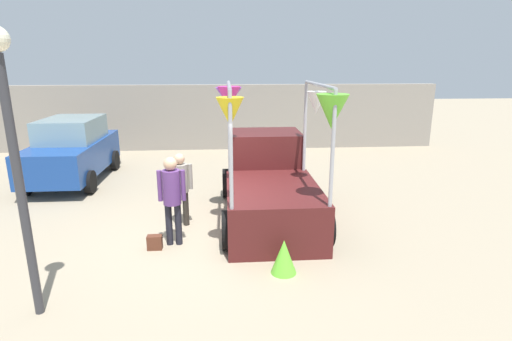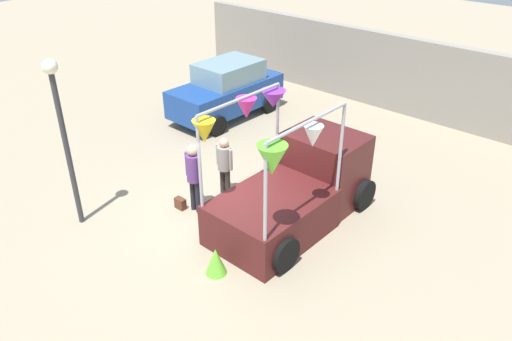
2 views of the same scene
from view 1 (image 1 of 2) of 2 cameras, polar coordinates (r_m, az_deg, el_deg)
The scene contains 9 objects.
ground_plane at distance 8.40m, azimuth -6.52°, elevation -9.32°, with size 60.00×60.00×0.00m, color gray.
vendor_truck at distance 9.21m, azimuth 1.69°, elevation -1.23°, with size 2.46×4.18×3.08m.
parked_car at distance 13.05m, azimuth -24.73°, elevation 2.67°, with size 1.88×4.00×1.88m.
person_customer at distance 7.78m, azimuth -11.93°, elevation -3.09°, with size 0.53×0.34×1.76m.
person_vendor at distance 8.71m, azimuth -10.76°, elevation -1.73°, with size 0.53×0.34×1.62m.
handbag at distance 8.00m, azimuth -14.27°, elevation -9.93°, with size 0.28×0.16×0.28m, color #592D1E.
street_lamp at distance 5.96m, azimuth -31.54°, elevation 4.03°, with size 0.32×0.32×3.91m.
brick_boundary_wall at distance 16.43m, azimuth -5.61°, elevation 7.59°, with size 18.00×0.36×2.60m, color gray.
folded_kite_bundle_lime at distance 6.91m, azimuth 4.00°, elevation -12.16°, with size 0.44×0.44×0.60m, color #66CC33.
Camera 1 is at (0.37, -7.63, 3.48)m, focal length 28.00 mm.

